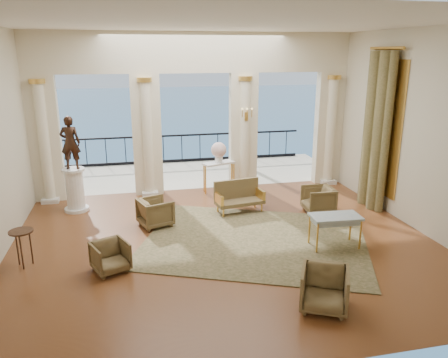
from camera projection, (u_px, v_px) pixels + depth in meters
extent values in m
plane|color=#512812|center=(225.00, 243.00, 9.42)|extent=(9.00, 9.00, 0.00)
plane|color=beige|center=(301.00, 207.00, 5.04)|extent=(9.00, 0.00, 9.00)
plane|color=beige|center=(422.00, 132.00, 9.72)|extent=(0.00, 8.00, 8.00)
plane|color=white|center=(226.00, 22.00, 8.15)|extent=(9.00, 9.00, 0.00)
cube|color=beige|center=(195.00, 52.00, 11.92)|extent=(9.00, 0.30, 1.10)
cube|color=beige|center=(45.00, 140.00, 11.70)|extent=(0.80, 0.30, 3.40)
cylinder|color=beige|center=(44.00, 145.00, 11.56)|extent=(0.28, 0.28, 3.20)
cylinder|color=gold|center=(37.00, 81.00, 11.10)|extent=(0.40, 0.40, 0.12)
cube|color=silver|center=(51.00, 200.00, 11.99)|extent=(0.45, 0.45, 0.12)
cube|color=beige|center=(147.00, 136.00, 12.26)|extent=(0.80, 0.30, 3.40)
cylinder|color=beige|center=(147.00, 140.00, 12.12)|extent=(0.28, 0.28, 3.20)
cylinder|color=gold|center=(144.00, 80.00, 11.65)|extent=(0.40, 0.40, 0.12)
cube|color=silver|center=(150.00, 193.00, 12.55)|extent=(0.45, 0.45, 0.12)
cube|color=beige|center=(243.00, 132.00, 12.84)|extent=(0.80, 0.30, 3.40)
cylinder|color=beige|center=(245.00, 136.00, 12.70)|extent=(0.28, 0.28, 3.20)
cylinder|color=gold|center=(245.00, 78.00, 12.23)|extent=(0.40, 0.40, 0.12)
cube|color=silver|center=(244.00, 187.00, 13.13)|extent=(0.45, 0.45, 0.12)
cube|color=beige|center=(328.00, 128.00, 13.40)|extent=(0.80, 0.30, 3.40)
cylinder|color=beige|center=(330.00, 133.00, 13.26)|extent=(0.28, 0.28, 3.20)
cylinder|color=gold|center=(334.00, 77.00, 12.79)|extent=(0.40, 0.40, 0.12)
cube|color=silver|center=(327.00, 181.00, 13.69)|extent=(0.45, 0.45, 0.12)
cube|color=beige|center=(188.00, 174.00, 14.87)|extent=(10.00, 3.60, 0.10)
cube|color=black|center=(181.00, 135.00, 16.07)|extent=(9.00, 0.06, 0.06)
cube|color=black|center=(182.00, 160.00, 16.34)|extent=(9.00, 0.06, 0.10)
cylinder|color=black|center=(182.00, 149.00, 16.21)|extent=(0.03, 0.03, 1.00)
cylinder|color=black|center=(66.00, 154.00, 15.36)|extent=(0.03, 0.03, 1.00)
cylinder|color=black|center=(286.00, 144.00, 17.06)|extent=(0.03, 0.03, 1.00)
cylinder|color=#4C3823|center=(240.00, 106.00, 15.43)|extent=(0.20, 0.20, 4.20)
plane|color=#285B7B|center=(140.00, 118.00, 67.32)|extent=(160.00, 160.00, 0.00)
cylinder|color=brown|center=(386.00, 135.00, 10.73)|extent=(0.26, 0.26, 4.00)
cylinder|color=brown|center=(375.00, 132.00, 11.15)|extent=(0.32, 0.32, 4.00)
cylinder|color=brown|center=(367.00, 129.00, 11.58)|extent=(0.26, 0.26, 4.00)
cylinder|color=gold|center=(387.00, 48.00, 10.59)|extent=(0.08, 1.40, 0.08)
cube|color=gold|center=(383.00, 128.00, 11.16)|extent=(0.04, 1.60, 3.40)
cube|color=gold|center=(246.00, 116.00, 12.40)|extent=(0.10, 0.04, 0.25)
cylinder|color=gold|center=(242.00, 113.00, 12.27)|extent=(0.02, 0.02, 0.22)
cylinder|color=gold|center=(247.00, 113.00, 12.30)|extent=(0.02, 0.02, 0.22)
cylinder|color=gold|center=(252.00, 113.00, 12.33)|extent=(0.02, 0.02, 0.22)
cube|color=#31391E|center=(255.00, 240.00, 9.54)|extent=(5.78, 5.22, 0.02)
imported|color=#423118|center=(110.00, 255.00, 8.15)|extent=(0.79, 0.77, 0.63)
imported|color=#423118|center=(325.00, 287.00, 6.94)|extent=(0.96, 0.94, 0.75)
imported|color=#423118|center=(318.00, 198.00, 11.13)|extent=(0.71, 0.75, 0.74)
imported|color=#423118|center=(155.00, 211.00, 10.27)|extent=(0.86, 0.89, 0.73)
cube|color=#423118|center=(240.00, 202.00, 11.15)|extent=(1.29, 0.68, 0.09)
cube|color=#423118|center=(236.00, 189.00, 11.28)|extent=(1.22, 0.26, 0.50)
cube|color=gold|center=(219.00, 199.00, 10.90)|extent=(0.15, 0.51, 0.24)
cube|color=gold|center=(260.00, 193.00, 11.30)|extent=(0.15, 0.51, 0.24)
cylinder|color=gold|center=(223.00, 213.00, 10.83)|extent=(0.05, 0.05, 0.23)
cylinder|color=gold|center=(262.00, 208.00, 11.20)|extent=(0.05, 0.05, 0.23)
cylinder|color=gold|center=(218.00, 208.00, 11.19)|extent=(0.05, 0.05, 0.23)
cylinder|color=gold|center=(255.00, 203.00, 11.56)|extent=(0.05, 0.05, 0.23)
cube|color=#93AAB8|center=(336.00, 217.00, 9.05)|extent=(1.06, 0.62, 0.05)
cylinder|color=gold|center=(317.00, 238.00, 8.86)|extent=(0.04, 0.04, 0.66)
cylinder|color=gold|center=(360.00, 235.00, 9.00)|extent=(0.04, 0.04, 0.66)
cylinder|color=gold|center=(309.00, 229.00, 9.30)|extent=(0.04, 0.04, 0.66)
cylinder|color=gold|center=(350.00, 227.00, 9.45)|extent=(0.04, 0.04, 0.66)
cylinder|color=silver|center=(77.00, 209.00, 11.34)|extent=(0.62, 0.62, 0.08)
cylinder|color=silver|center=(75.00, 190.00, 11.19)|extent=(0.45, 0.45, 0.98)
cylinder|color=silver|center=(73.00, 170.00, 11.04)|extent=(0.57, 0.57, 0.06)
imported|color=black|center=(70.00, 143.00, 10.84)|extent=(0.52, 0.38, 1.34)
cube|color=silver|center=(219.00, 163.00, 12.63)|extent=(1.01, 0.67, 0.05)
cylinder|color=gold|center=(209.00, 181.00, 12.43)|extent=(0.05, 0.05, 0.84)
cylinder|color=gold|center=(233.00, 177.00, 12.86)|extent=(0.05, 0.05, 0.84)
cylinder|color=gold|center=(204.00, 179.00, 12.64)|extent=(0.05, 0.05, 0.84)
cylinder|color=gold|center=(228.00, 175.00, 13.07)|extent=(0.05, 0.05, 0.84)
cylinder|color=white|center=(219.00, 158.00, 12.58)|extent=(0.22, 0.22, 0.28)
sphere|color=#DA9C9C|center=(219.00, 150.00, 12.52)|extent=(0.44, 0.44, 0.44)
cylinder|color=black|center=(21.00, 231.00, 8.23)|extent=(0.45, 0.45, 0.03)
cylinder|color=black|center=(31.00, 247.00, 8.42)|extent=(0.03, 0.03, 0.70)
cylinder|color=black|center=(17.00, 248.00, 8.38)|extent=(0.03, 0.03, 0.70)
cylinder|color=black|center=(21.00, 252.00, 8.20)|extent=(0.03, 0.03, 0.70)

